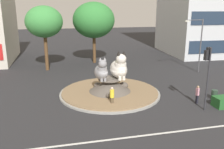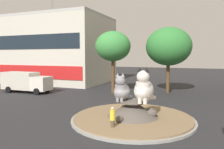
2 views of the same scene
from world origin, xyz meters
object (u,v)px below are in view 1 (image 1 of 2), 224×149
(cat_statue_white, at_px, (119,68))
(second_tree_near_tower, at_px, (44,22))
(cat_statue_grey, at_px, (101,71))
(broadleaf_tree_behind_island, at_px, (94,20))
(pedestrian_yellow_shirt, at_px, (112,96))
(litter_bin, at_px, (214,95))
(traffic_light_mast, at_px, (208,65))
(pedestrian_pink_shirt, at_px, (197,94))
(streetlight_arm, at_px, (199,41))

(cat_statue_white, height_order, second_tree_near_tower, second_tree_near_tower)
(cat_statue_grey, xyz_separation_m, broadleaf_tree_behind_island, (1.67, 14.66, 4.06))
(pedestrian_yellow_shirt, distance_m, litter_bin, 9.76)
(cat_statue_white, bearing_deg, pedestrian_yellow_shirt, -32.21)
(second_tree_near_tower, bearing_deg, broadleaf_tree_behind_island, 23.78)
(traffic_light_mast, bearing_deg, litter_bin, -60.91)
(traffic_light_mast, relative_size, litter_bin, 5.89)
(pedestrian_pink_shirt, xyz_separation_m, litter_bin, (2.16, 0.54, -0.43))
(cat_statue_white, distance_m, pedestrian_pink_shirt, 7.61)
(broadleaf_tree_behind_island, xyz_separation_m, second_tree_near_tower, (-7.07, -3.12, 0.00))
(cat_statue_grey, bearing_deg, streetlight_arm, 106.74)
(cat_statue_grey, xyz_separation_m, traffic_light_mast, (7.66, -5.40, 1.44))
(second_tree_near_tower, relative_size, litter_bin, 9.56)
(traffic_light_mast, xyz_separation_m, second_tree_near_tower, (-13.06, 16.95, 2.62))
(broadleaf_tree_behind_island, bearing_deg, pedestrian_yellow_shirt, -94.25)
(streetlight_arm, bearing_deg, pedestrian_yellow_shirt, 26.17)
(second_tree_near_tower, height_order, pedestrian_yellow_shirt, second_tree_near_tower)
(pedestrian_yellow_shirt, bearing_deg, second_tree_near_tower, -153.03)
(cat_statue_white, relative_size, pedestrian_yellow_shirt, 1.72)
(broadleaf_tree_behind_island, bearing_deg, streetlight_arm, -36.21)
(pedestrian_yellow_shirt, xyz_separation_m, litter_bin, (9.73, -0.57, -0.47))
(cat_statue_grey, bearing_deg, pedestrian_pink_shirt, 57.62)
(broadleaf_tree_behind_island, distance_m, pedestrian_yellow_shirt, 18.45)
(pedestrian_yellow_shirt, bearing_deg, pedestrian_pink_shirt, 86.85)
(traffic_light_mast, relative_size, pedestrian_pink_shirt, 3.21)
(broadleaf_tree_behind_island, xyz_separation_m, pedestrian_yellow_shirt, (-1.30, -17.54, -5.57))
(litter_bin, bearing_deg, second_tree_near_tower, 135.95)
(cat_statue_grey, height_order, litter_bin, cat_statue_grey)
(second_tree_near_tower, distance_m, streetlight_arm, 20.26)
(broadleaf_tree_behind_island, relative_size, streetlight_arm, 1.32)
(litter_bin, bearing_deg, streetlight_arm, 67.71)
(broadleaf_tree_behind_island, relative_size, pedestrian_yellow_shirt, 5.27)
(cat_statue_grey, relative_size, second_tree_near_tower, 0.27)
(cat_statue_grey, bearing_deg, second_tree_near_tower, -160.68)
(streetlight_arm, bearing_deg, cat_statue_grey, 16.11)
(cat_statue_white, xyz_separation_m, traffic_light_mast, (5.86, -5.56, 1.26))
(cat_statue_grey, distance_m, cat_statue_white, 1.81)
(cat_statue_white, height_order, litter_bin, cat_statue_white)
(cat_statue_grey, height_order, pedestrian_yellow_shirt, cat_statue_grey)
(cat_statue_grey, height_order, second_tree_near_tower, second_tree_near_tower)
(cat_statue_grey, xyz_separation_m, streetlight_arm, (13.86, 5.74, 1.69))
(pedestrian_pink_shirt, bearing_deg, litter_bin, 54.89)
(streetlight_arm, relative_size, litter_bin, 7.69)
(cat_statue_grey, xyz_separation_m, pedestrian_pink_shirt, (7.94, -3.98, -1.55))
(second_tree_near_tower, height_order, streetlight_arm, second_tree_near_tower)
(broadleaf_tree_behind_island, height_order, pedestrian_yellow_shirt, broadleaf_tree_behind_island)
(cat_statue_white, distance_m, litter_bin, 9.31)
(traffic_light_mast, distance_m, broadleaf_tree_behind_island, 21.10)
(cat_statue_white, distance_m, pedestrian_yellow_shirt, 3.76)
(traffic_light_mast, xyz_separation_m, broadleaf_tree_behind_island, (-5.99, 20.07, 2.62))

